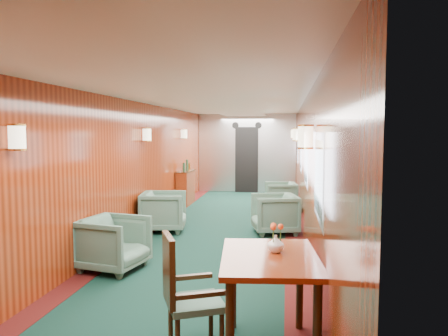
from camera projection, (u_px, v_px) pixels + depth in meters
name	position (u px, v px, depth m)	size (l,w,h in m)	color
room	(216.00, 145.00, 7.51)	(12.00, 12.10, 2.40)	black
bulkhead	(247.00, 154.00, 13.38)	(2.98, 0.17, 2.39)	silver
windows_right	(303.00, 155.00, 7.56)	(0.02, 8.60, 0.80)	#A8A9AF
wall_sconces	(221.00, 135.00, 8.06)	(2.97, 7.97, 0.25)	beige
dining_table	(270.00, 271.00, 3.60)	(0.89, 1.19, 0.84)	maroon
side_chair	(183.00, 290.00, 3.58)	(0.59, 0.60, 1.02)	#1C4338
credenza	(186.00, 187.00, 11.14)	(0.31, 0.97, 1.15)	maroon
flower_vase	(276.00, 244.00, 3.67)	(0.14, 0.14, 0.15)	silver
armchair_left_near	(114.00, 243.00, 5.85)	(0.77, 0.79, 0.72)	#1C4338
armchair_left_far	(164.00, 211.00, 8.15)	(0.79, 0.82, 0.74)	#1C4338
armchair_right_near	(275.00, 214.00, 7.97)	(0.77, 0.79, 0.72)	#1C4338
armchair_right_far	(281.00, 196.00, 10.35)	(0.71, 0.73, 0.66)	#1C4338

